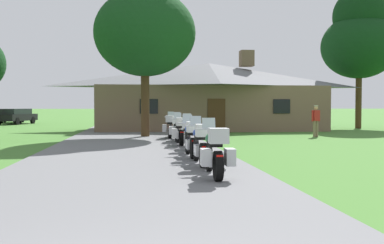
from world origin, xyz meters
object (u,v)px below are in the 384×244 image
motorcycle_blue_second_in_row (200,144)px  motorcycle_orange_fourth_in_row (187,134)px  motorcycle_blue_third_in_row (191,139)px  bystander_red_shirt_near_lodge (316,119)px  parked_silver_sedan_far_left (12,116)px  tree_right_of_lodge (359,38)px  motorcycle_silver_sixth_in_row (177,129)px  motorcycle_green_farthest_in_row (170,127)px  parked_black_suv_far_left (16,116)px  tree_by_lodge_front (145,21)px  motorcycle_green_nearest_to_camera (215,153)px  motorcycle_black_fifth_in_row (180,131)px

motorcycle_blue_second_in_row → motorcycle_orange_fourth_in_row: 4.41m
motorcycle_blue_third_in_row → bystander_red_shirt_near_lodge: bearing=48.9°
motorcycle_orange_fourth_in_row → parked_silver_sedan_far_left: 32.94m
motorcycle_blue_second_in_row → motorcycle_orange_fourth_in_row: (0.14, 4.41, 0.00)m
motorcycle_blue_second_in_row → tree_right_of_lodge: bearing=53.3°
motorcycle_silver_sixth_in_row → motorcycle_green_farthest_in_row: (-0.16, 2.04, 0.00)m
parked_silver_sedan_far_left → motorcycle_orange_fourth_in_row: bearing=-74.2°
bystander_red_shirt_near_lodge → tree_right_of_lodge: size_ratio=0.16×
motorcycle_silver_sixth_in_row → parked_silver_sedan_far_left: bearing=123.4°
motorcycle_blue_second_in_row → motorcycle_orange_fourth_in_row: size_ratio=1.00×
motorcycle_orange_fourth_in_row → motorcycle_silver_sixth_in_row: same height
tree_right_of_lodge → parked_black_suv_far_left: (-27.10, 10.93, -5.88)m
motorcycle_blue_third_in_row → motorcycle_silver_sixth_in_row: size_ratio=1.00×
tree_by_lodge_front → bystander_red_shirt_near_lodge: bearing=-4.5°
motorcycle_green_nearest_to_camera → motorcycle_orange_fourth_in_row: 6.61m
motorcycle_orange_fourth_in_row → parked_black_suv_far_left: bearing=121.3°
motorcycle_green_farthest_in_row → tree_by_lodge_front: bearing=140.2°
motorcycle_green_nearest_to_camera → parked_silver_sedan_far_left: (-13.85, 36.44, 0.03)m
motorcycle_blue_second_in_row → motorcycle_black_fifth_in_row: 6.33m
motorcycle_black_fifth_in_row → tree_by_lodge_front: tree_by_lodge_front is taller
motorcycle_blue_second_in_row → motorcycle_silver_sixth_in_row: same height
motorcycle_blue_third_in_row → motorcycle_orange_fourth_in_row: size_ratio=1.00×
motorcycle_blue_second_in_row → motorcycle_black_fifth_in_row: same height
motorcycle_blue_third_in_row → motorcycle_silver_sixth_in_row: same height
parked_silver_sedan_far_left → motorcycle_blue_third_in_row: bearing=-76.1°
motorcycle_silver_sixth_in_row → tree_by_lodge_front: (-1.37, 3.30, 5.44)m
motorcycle_green_farthest_in_row → tree_right_of_lodge: (14.57, 9.19, 6.05)m
motorcycle_green_nearest_to_camera → motorcycle_blue_third_in_row: bearing=91.9°
motorcycle_blue_third_in_row → motorcycle_green_farthest_in_row: (-0.03, 8.52, -0.01)m
motorcycle_green_farthest_in_row → motorcycle_blue_third_in_row: bearing=-83.7°
motorcycle_blue_second_in_row → parked_silver_sedan_far_left: size_ratio=0.47×
motorcycle_black_fifth_in_row → parked_black_suv_far_left: bearing=117.1°
motorcycle_green_nearest_to_camera → bystander_red_shirt_near_lodge: bearing=61.1°
motorcycle_blue_third_in_row → motorcycle_silver_sixth_in_row: 6.48m
motorcycle_orange_fourth_in_row → motorcycle_black_fifth_in_row: 1.92m
motorcycle_green_farthest_in_row → motorcycle_black_fifth_in_row: bearing=-82.5°
motorcycle_green_farthest_in_row → bystander_red_shirt_near_lodge: size_ratio=1.24×
motorcycle_blue_third_in_row → motorcycle_black_fifth_in_row: (0.08, 4.40, -0.01)m
motorcycle_green_nearest_to_camera → motorcycle_blue_second_in_row: 2.20m
motorcycle_green_nearest_to_camera → motorcycle_green_farthest_in_row: size_ratio=1.00×
bystander_red_shirt_near_lodge → parked_black_suv_far_left: bearing=117.0°
motorcycle_black_fifth_in_row → motorcycle_silver_sixth_in_row: same height
parked_black_suv_far_left → tree_by_lodge_front: bearing=-44.3°
motorcycle_black_fifth_in_row → motorcycle_orange_fourth_in_row: bearing=-87.9°
motorcycle_black_fifth_in_row → parked_silver_sedan_far_left: (-13.89, 27.91, 0.03)m
motorcycle_green_nearest_to_camera → motorcycle_orange_fourth_in_row: same height
motorcycle_green_nearest_to_camera → parked_black_suv_far_left: parked_black_suv_far_left is taller
tree_right_of_lodge → parked_silver_sedan_far_left: bearing=152.8°
motorcycle_green_nearest_to_camera → bystander_red_shirt_near_lodge: (7.71, 13.20, 0.34)m
motorcycle_blue_second_in_row → motorcycle_green_farthest_in_row: 10.46m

